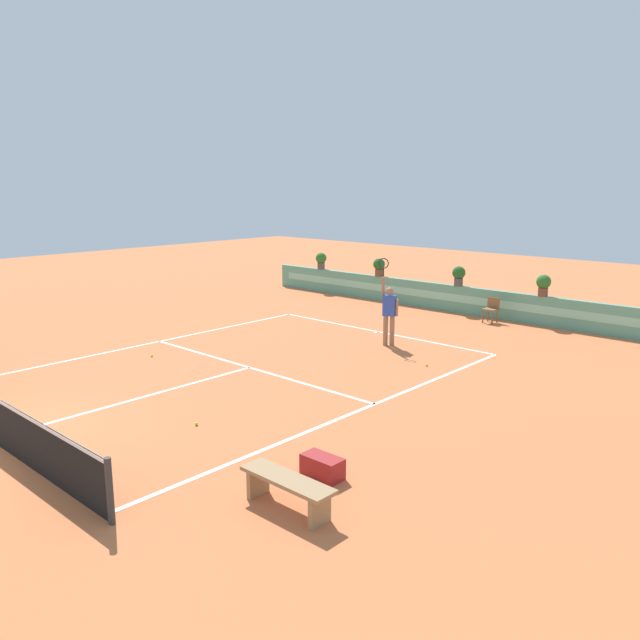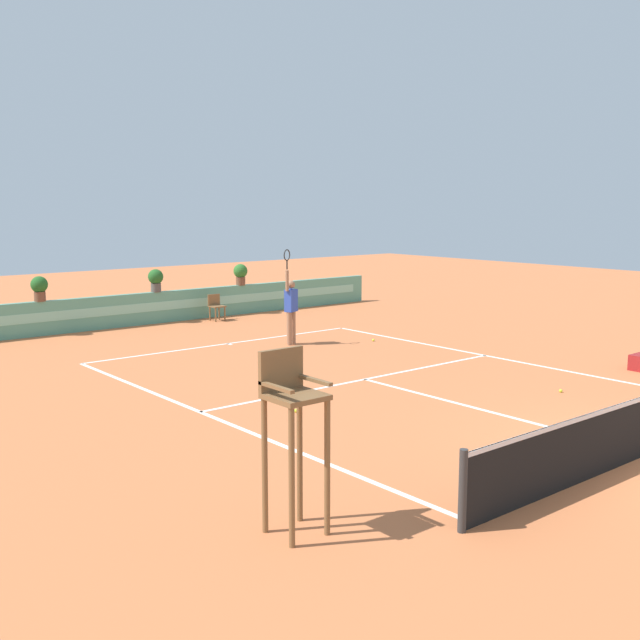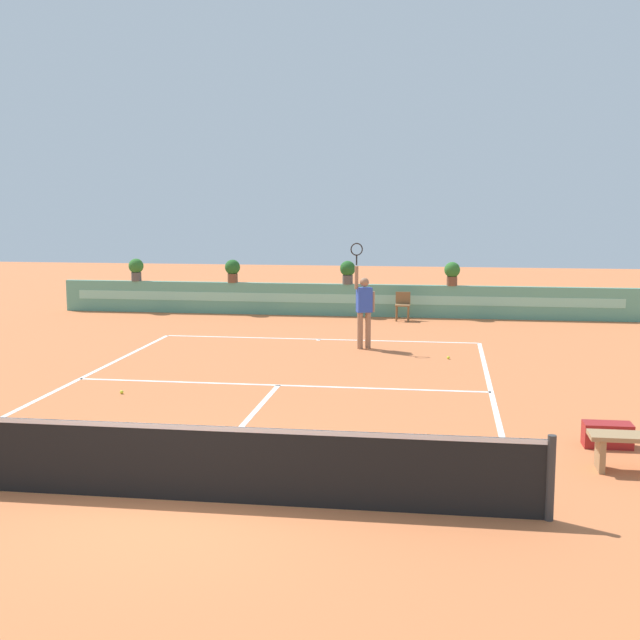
{
  "view_description": "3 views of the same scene",
  "coord_description": "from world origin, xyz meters",
  "px_view_note": "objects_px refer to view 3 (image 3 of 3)",
  "views": [
    {
      "loc": [
        12.01,
        -3.94,
        4.68
      ],
      "look_at": [
        0.51,
        8.56,
        1.0
      ],
      "focal_mm": 35.38,
      "sensor_mm": 36.0,
      "label": 1
    },
    {
      "loc": [
        -11.0,
        -5.4,
        3.79
      ],
      "look_at": [
        0.51,
        8.56,
        1.0
      ],
      "focal_mm": 42.71,
      "sensor_mm": 36.0,
      "label": 2
    },
    {
      "loc": [
        3.15,
        -9.42,
        3.64
      ],
      "look_at": [
        0.51,
        8.56,
        1.0
      ],
      "focal_mm": 47.09,
      "sensor_mm": 36.0,
      "label": 3
    }
  ],
  "objects_px": {
    "tennis_ball_by_sideline": "(381,436)",
    "potted_plant_left": "(233,269)",
    "tennis_player": "(364,306)",
    "tennis_ball_near_baseline": "(122,392)",
    "ball_kid_chair": "(403,305)",
    "gear_bag": "(607,435)",
    "potted_plant_right": "(452,272)",
    "potted_plant_centre": "(348,271)",
    "potted_plant_far_left": "(136,268)",
    "tennis_ball_mid_court": "(448,358)"
  },
  "relations": [
    {
      "from": "tennis_ball_by_sideline",
      "to": "potted_plant_left",
      "type": "distance_m",
      "value": 14.59
    },
    {
      "from": "tennis_player",
      "to": "tennis_ball_near_baseline",
      "type": "relative_size",
      "value": 38.01
    },
    {
      "from": "ball_kid_chair",
      "to": "tennis_ball_by_sideline",
      "type": "height_order",
      "value": "ball_kid_chair"
    },
    {
      "from": "tennis_player",
      "to": "tennis_ball_near_baseline",
      "type": "height_order",
      "value": "tennis_player"
    },
    {
      "from": "gear_bag",
      "to": "potted_plant_right",
      "type": "height_order",
      "value": "potted_plant_right"
    },
    {
      "from": "ball_kid_chair",
      "to": "potted_plant_centre",
      "type": "xyz_separation_m",
      "value": [
        -1.75,
        0.73,
        0.93
      ]
    },
    {
      "from": "gear_bag",
      "to": "tennis_ball_by_sideline",
      "type": "bearing_deg",
      "value": -179.34
    },
    {
      "from": "tennis_ball_near_baseline",
      "to": "tennis_player",
      "type": "bearing_deg",
      "value": 53.38
    },
    {
      "from": "tennis_player",
      "to": "potted_plant_right",
      "type": "height_order",
      "value": "tennis_player"
    },
    {
      "from": "potted_plant_right",
      "to": "potted_plant_centre",
      "type": "bearing_deg",
      "value": 180.0
    },
    {
      "from": "potted_plant_far_left",
      "to": "tennis_ball_by_sideline",
      "type": "bearing_deg",
      "value": -56.32
    },
    {
      "from": "ball_kid_chair",
      "to": "tennis_ball_mid_court",
      "type": "relative_size",
      "value": 12.5
    },
    {
      "from": "potted_plant_left",
      "to": "potted_plant_centre",
      "type": "distance_m",
      "value": 3.67
    },
    {
      "from": "tennis_player",
      "to": "tennis_ball_near_baseline",
      "type": "distance_m",
      "value": 6.86
    },
    {
      "from": "potted_plant_right",
      "to": "potted_plant_centre",
      "type": "distance_m",
      "value": 3.21
    },
    {
      "from": "tennis_ball_mid_court",
      "to": "potted_plant_left",
      "type": "height_order",
      "value": "potted_plant_left"
    },
    {
      "from": "potted_plant_far_left",
      "to": "tennis_ball_mid_court",
      "type": "bearing_deg",
      "value": -34.17
    },
    {
      "from": "tennis_ball_by_sideline",
      "to": "potted_plant_far_left",
      "type": "relative_size",
      "value": 0.09
    },
    {
      "from": "tennis_ball_mid_court",
      "to": "potted_plant_far_left",
      "type": "height_order",
      "value": "potted_plant_far_left"
    },
    {
      "from": "tennis_ball_mid_court",
      "to": "potted_plant_right",
      "type": "distance_m",
      "value": 6.9
    },
    {
      "from": "potted_plant_far_left",
      "to": "ball_kid_chair",
      "type": "bearing_deg",
      "value": -4.86
    },
    {
      "from": "ball_kid_chair",
      "to": "potted_plant_right",
      "type": "height_order",
      "value": "potted_plant_right"
    },
    {
      "from": "gear_bag",
      "to": "potted_plant_far_left",
      "type": "distance_m",
      "value": 18.13
    },
    {
      "from": "tennis_ball_mid_court",
      "to": "potted_plant_far_left",
      "type": "xyz_separation_m",
      "value": [
        -9.95,
        6.76,
        1.38
      ]
    },
    {
      "from": "potted_plant_centre",
      "to": "tennis_player",
      "type": "bearing_deg",
      "value": -79.57
    },
    {
      "from": "tennis_player",
      "to": "potted_plant_right",
      "type": "relative_size",
      "value": 3.57
    },
    {
      "from": "tennis_ball_near_baseline",
      "to": "potted_plant_right",
      "type": "bearing_deg",
      "value": 60.83
    },
    {
      "from": "tennis_player",
      "to": "potted_plant_centre",
      "type": "xyz_separation_m",
      "value": [
        -1.05,
        5.68,
        0.36
      ]
    },
    {
      "from": "tennis_player",
      "to": "tennis_ball_near_baseline",
      "type": "xyz_separation_m",
      "value": [
        -4.05,
        -5.45,
        -1.02
      ]
    },
    {
      "from": "ball_kid_chair",
      "to": "tennis_ball_near_baseline",
      "type": "relative_size",
      "value": 12.5
    },
    {
      "from": "gear_bag",
      "to": "tennis_ball_by_sideline",
      "type": "distance_m",
      "value": 3.34
    },
    {
      "from": "tennis_player",
      "to": "potted_plant_centre",
      "type": "distance_m",
      "value": 5.79
    },
    {
      "from": "potted_plant_centre",
      "to": "ball_kid_chair",
      "type": "bearing_deg",
      "value": -22.66
    },
    {
      "from": "tennis_ball_by_sideline",
      "to": "potted_plant_right",
      "type": "relative_size",
      "value": 0.09
    },
    {
      "from": "ball_kid_chair",
      "to": "potted_plant_left",
      "type": "height_order",
      "value": "potted_plant_left"
    },
    {
      "from": "potted_plant_far_left",
      "to": "tennis_player",
      "type": "bearing_deg",
      "value": -35.7
    },
    {
      "from": "tennis_ball_near_baseline",
      "to": "potted_plant_right",
      "type": "relative_size",
      "value": 0.09
    },
    {
      "from": "ball_kid_chair",
      "to": "potted_plant_left",
      "type": "bearing_deg",
      "value": 172.32
    },
    {
      "from": "potted_plant_right",
      "to": "ball_kid_chair",
      "type": "bearing_deg",
      "value": -153.29
    },
    {
      "from": "ball_kid_chair",
      "to": "tennis_ball_near_baseline",
      "type": "distance_m",
      "value": 11.44
    },
    {
      "from": "tennis_ball_by_sideline",
      "to": "potted_plant_far_left",
      "type": "bearing_deg",
      "value": 123.68
    },
    {
      "from": "ball_kid_chair",
      "to": "tennis_ball_mid_court",
      "type": "distance_m",
      "value": 6.19
    },
    {
      "from": "gear_bag",
      "to": "tennis_player",
      "type": "xyz_separation_m",
      "value": [
        -4.33,
        7.64,
        0.87
      ]
    },
    {
      "from": "tennis_ball_near_baseline",
      "to": "potted_plant_far_left",
      "type": "bearing_deg",
      "value": 109.11
    },
    {
      "from": "tennis_player",
      "to": "tennis_ball_near_baseline",
      "type": "bearing_deg",
      "value": -126.62
    },
    {
      "from": "tennis_player",
      "to": "potted_plant_right",
      "type": "xyz_separation_m",
      "value": [
        2.16,
        5.68,
        0.36
      ]
    },
    {
      "from": "tennis_ball_by_sideline",
      "to": "potted_plant_centre",
      "type": "bearing_deg",
      "value": 98.68
    },
    {
      "from": "potted_plant_right",
      "to": "tennis_ball_near_baseline",
      "type": "bearing_deg",
      "value": -119.17
    },
    {
      "from": "potted_plant_right",
      "to": "potted_plant_far_left",
      "type": "relative_size",
      "value": 1.0
    },
    {
      "from": "tennis_ball_near_baseline",
      "to": "potted_plant_centre",
      "type": "bearing_deg",
      "value": 74.89
    }
  ]
}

